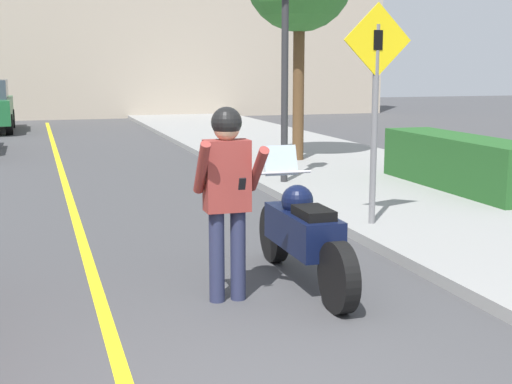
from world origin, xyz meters
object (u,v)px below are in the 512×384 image
traffic_light (285,23)px  person_biker (227,183)px  crossing_sign (376,93)px  motorcycle (302,233)px

traffic_light → person_biker: bearing=-114.5°
crossing_sign → motorcycle: bearing=-132.9°
person_biker → motorcycle: bearing=18.6°
motorcycle → crossing_sign: size_ratio=0.86×
motorcycle → crossing_sign: 2.72m
motorcycle → traffic_light: bearing=72.2°
motorcycle → crossing_sign: crossing_sign is taller
motorcycle → person_biker: 1.06m
motorcycle → traffic_light: 5.96m
crossing_sign → traffic_light: (0.04, 3.47, 1.04)m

